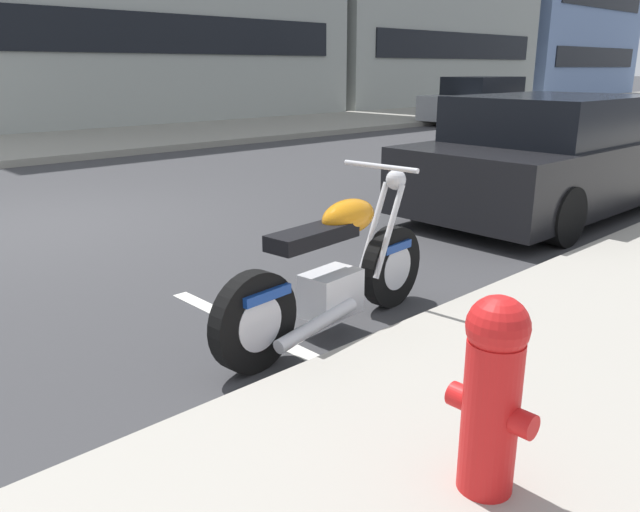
# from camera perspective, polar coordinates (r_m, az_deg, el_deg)

# --- Properties ---
(ground_plane) EXTENTS (260.00, 260.00, 0.00)m
(ground_plane) POSITION_cam_1_polar(r_m,az_deg,el_deg) (7.88, -24.30, 2.50)
(ground_plane) COLOR #333335
(sidewalk_far_curb) EXTENTS (120.00, 5.00, 0.14)m
(sidewalk_far_curb) POSITION_cam_1_polar(r_m,az_deg,el_deg) (20.56, 1.50, 12.19)
(sidewalk_far_curb) COLOR gray
(sidewalk_far_curb) RESTS_ON ground
(parking_stall_stripe) EXTENTS (0.12, 2.20, 0.01)m
(parking_stall_stripe) POSITION_cam_1_polar(r_m,az_deg,el_deg) (4.31, -5.12, -7.15)
(parking_stall_stripe) COLOR silver
(parking_stall_stripe) RESTS_ON ground
(parked_motorcycle) EXTENTS (2.04, 0.62, 1.11)m
(parked_motorcycle) POSITION_cam_1_polar(r_m,az_deg,el_deg) (4.19, 1.26, -1.68)
(parked_motorcycle) COLOR black
(parked_motorcycle) RESTS_ON ground
(parked_car_mid_block) EXTENTS (4.54, 1.97, 1.43)m
(parked_car_mid_block) POSITION_cam_1_polar(r_m,az_deg,el_deg) (8.37, 20.81, 8.41)
(parked_car_mid_block) COLOR black
(parked_car_mid_block) RESTS_ON ground
(car_opposite_curb) EXTENTS (4.38, 1.85, 1.46)m
(car_opposite_curb) POSITION_cam_1_polar(r_m,az_deg,el_deg) (21.25, 14.48, 13.52)
(car_opposite_curb) COLOR gray
(car_opposite_curb) RESTS_ON ground
(fire_hydrant) EXTENTS (0.24, 0.36, 0.82)m
(fire_hydrant) POSITION_cam_1_polar(r_m,az_deg,el_deg) (2.52, 15.47, -11.76)
(fire_hydrant) COLOR red
(fire_hydrant) RESTS_ON sidewalk_near_curb
(townhouse_near_left) EXTENTS (11.93, 10.46, 10.42)m
(townhouse_near_left) POSITION_cam_1_polar(r_m,az_deg,el_deg) (44.21, 17.89, 20.62)
(townhouse_near_left) COLOR #6B84B2
(townhouse_near_left) RESTS_ON ground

